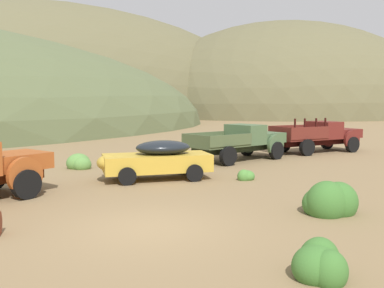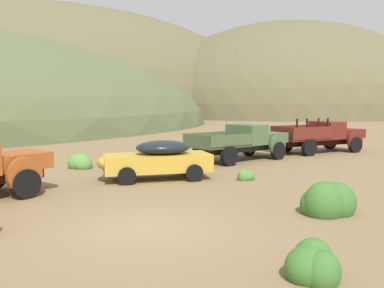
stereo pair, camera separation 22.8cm
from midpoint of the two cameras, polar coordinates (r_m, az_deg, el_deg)
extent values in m
plane|color=olive|center=(10.63, -6.67, -11.28)|extent=(300.00, 300.00, 0.00)
ellipsoid|color=brown|center=(97.14, -17.47, 3.69)|extent=(110.16, 67.24, 47.22)
ellipsoid|color=brown|center=(101.15, 12.20, 3.89)|extent=(70.28, 65.71, 42.00)
cube|color=#A34C1E|center=(15.45, -23.40, -2.12)|extent=(2.37, 2.25, 0.55)
cube|color=#B7B2A8|center=(15.91, -20.60, -1.90)|extent=(0.46, 1.15, 0.44)
cylinder|color=#A34C1E|center=(14.49, -22.21, -3.99)|extent=(1.19, 0.56, 1.20)
cylinder|color=black|center=(14.50, -22.06, -5.10)|extent=(1.00, 0.58, 0.96)
cube|color=gold|center=(16.86, -5.18, -2.53)|extent=(4.56, 2.97, 0.68)
ellipsoid|color=black|center=(16.83, -4.35, -0.48)|extent=(2.57, 2.14, 0.57)
ellipsoid|color=gold|center=(16.60, -11.64, -2.52)|extent=(1.32, 1.61, 0.61)
cylinder|color=black|center=(17.57, -9.91, -3.38)|extent=(0.71, 0.40, 0.68)
cylinder|color=black|center=(15.87, -9.24, -4.35)|extent=(0.71, 0.40, 0.68)
cylinder|color=black|center=(18.03, -1.59, -3.06)|extent=(0.71, 0.40, 0.68)
cylinder|color=black|center=(16.37, -0.07, -3.96)|extent=(0.71, 0.40, 0.68)
cube|color=#232B1B|center=(22.38, 6.01, -0.54)|extent=(5.73, 1.50, 0.36)
cube|color=#47603D|center=(23.86, 9.53, 0.91)|extent=(1.94, 1.88, 0.55)
cube|color=#B7B2A8|center=(24.50, 10.81, 0.94)|extent=(0.19, 1.18, 0.44)
cylinder|color=#47603D|center=(23.06, 11.04, -0.18)|extent=(1.21, 0.29, 1.20)
cylinder|color=#47603D|center=(24.40, 7.34, 0.21)|extent=(1.21, 0.29, 1.20)
cube|color=#47603D|center=(22.70, 6.97, 1.33)|extent=(1.49, 2.09, 1.05)
cube|color=black|center=(23.11, 7.99, 1.92)|extent=(0.21, 1.67, 0.59)
cube|color=#495735|center=(21.28, 3.09, -0.19)|extent=(3.04, 2.32, 0.12)
cube|color=#495735|center=(20.50, 5.05, 0.51)|extent=(2.86, 0.37, 0.55)
cube|color=#495735|center=(22.01, 1.28, 0.89)|extent=(2.86, 0.37, 0.55)
cube|color=#495735|center=(20.35, 0.25, 0.49)|extent=(0.29, 2.06, 0.55)
cylinder|color=black|center=(23.05, 11.13, -0.88)|extent=(0.98, 0.37, 0.96)
cylinder|color=black|center=(24.46, 7.24, -0.44)|extent=(0.98, 0.37, 0.96)
cylinder|color=black|center=(20.39, 4.63, -1.65)|extent=(0.98, 0.37, 0.96)
cylinder|color=black|center=(21.97, 0.73, -1.09)|extent=(0.98, 0.37, 0.96)
cube|color=black|center=(26.93, 16.49, 0.32)|extent=(5.78, 1.60, 0.36)
cube|color=maroon|center=(28.39, 19.58, 1.42)|extent=(1.98, 1.87, 0.55)
cube|color=#B7B2A8|center=(29.01, 20.71, 1.41)|extent=(0.21, 1.15, 0.44)
cylinder|color=maroon|center=(27.57, 20.72, 0.52)|extent=(1.21, 0.32, 1.20)
cylinder|color=maroon|center=(28.93, 17.79, 0.85)|extent=(1.21, 0.32, 1.20)
cube|color=maroon|center=(27.25, 17.35, 1.85)|extent=(1.54, 2.06, 1.05)
cube|color=black|center=(27.66, 18.24, 2.31)|extent=(0.24, 1.62, 0.59)
cube|color=maroon|center=(25.85, 14.01, 0.71)|extent=(3.10, 2.33, 0.12)
cube|color=maroon|center=(25.08, 15.55, 1.45)|extent=(2.87, 0.43, 0.70)
cube|color=maroon|center=(26.58, 12.60, 1.76)|extent=(2.87, 0.43, 0.70)
cube|color=maroon|center=(24.93, 11.65, 1.52)|extent=(0.33, 2.00, 0.70)
cube|color=black|center=(24.27, 13.59, 2.79)|extent=(0.09, 0.09, 0.50)
cube|color=black|center=(24.75, 14.85, 2.81)|extent=(0.09, 0.09, 0.50)
cube|color=black|center=(25.34, 16.30, 2.84)|extent=(0.09, 0.09, 0.50)
cube|color=black|center=(25.84, 17.46, 2.85)|extent=(0.09, 0.09, 0.50)
cylinder|color=black|center=(27.56, 20.78, -0.07)|extent=(0.99, 0.39, 0.96)
cylinder|color=black|center=(28.99, 17.70, 0.30)|extent=(0.99, 0.39, 0.96)
cylinder|color=black|center=(24.96, 15.16, -0.47)|extent=(0.99, 0.39, 0.96)
cylinder|color=black|center=(26.52, 12.11, -0.04)|extent=(0.99, 0.39, 0.96)
ellipsoid|color=#3D702D|center=(12.45, 18.75, -7.50)|extent=(1.17, 1.05, 1.15)
ellipsoid|color=#3D702D|center=(12.19, 17.35, -7.65)|extent=(1.20, 1.08, 1.22)
ellipsoid|color=#3D702D|center=(12.36, 17.03, -7.78)|extent=(1.28, 1.15, 0.97)
ellipsoid|color=#4C8438|center=(16.80, 6.66, -4.40)|extent=(0.53, 0.48, 0.55)
ellipsoid|color=#4C8438|center=(16.93, 7.06, -4.39)|extent=(0.69, 0.62, 0.49)
ellipsoid|color=#5B8E42|center=(20.11, -15.03, -2.74)|extent=(0.85, 0.76, 0.72)
ellipsoid|color=#5B8E42|center=(20.41, -15.53, -2.50)|extent=(1.11, 1.00, 0.90)
ellipsoid|color=#3D702D|center=(7.98, 15.77, -15.75)|extent=(0.92, 0.83, 0.78)
ellipsoid|color=#3D702D|center=(8.18, 16.13, -15.02)|extent=(0.79, 0.71, 0.86)
ellipsoid|color=#3D702D|center=(7.85, 17.36, -16.21)|extent=(0.69, 0.62, 0.75)
camera|label=1|loc=(0.11, -90.39, -0.04)|focal=39.16mm
camera|label=2|loc=(0.11, 89.61, 0.04)|focal=39.16mm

